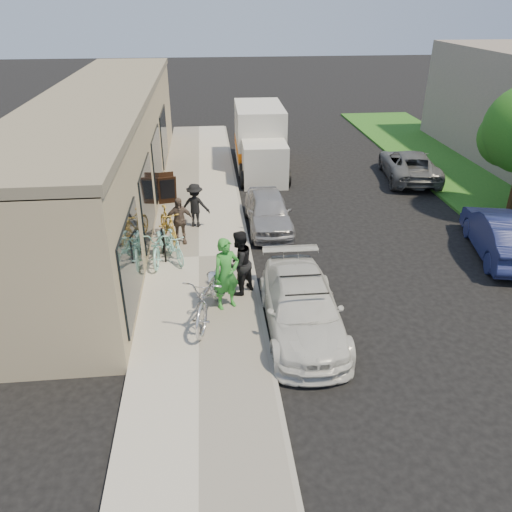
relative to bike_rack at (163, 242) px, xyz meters
name	(u,v)px	position (x,y,z in m)	size (l,w,h in m)	color
ground	(278,312)	(3.02, -3.03, -0.67)	(120.00, 120.00, 0.00)	black
sidewalk	(199,259)	(1.02, -0.03, -0.59)	(3.00, 34.00, 0.15)	#AFAA9D
curb	(250,256)	(2.57, -0.03, -0.60)	(0.12, 34.00, 0.13)	gray
storefront	(107,150)	(-2.22, 4.96, 1.46)	(3.60, 20.00, 4.22)	tan
bike_rack	(163,242)	(0.00, 0.00, 0.00)	(0.15, 0.60, 0.86)	black
sandwich_board	(167,189)	(-0.15, 4.53, 0.04)	(0.79, 0.80, 1.09)	black
sedan_white	(302,307)	(3.46, -3.79, -0.04)	(1.83, 4.34, 1.29)	silver
sedan_silver	(268,211)	(3.40, 2.20, -0.05)	(1.45, 3.62, 1.23)	#A09FA5
moving_truck	(260,142)	(3.85, 8.95, 0.55)	(2.21, 5.63, 2.74)	beige
far_car_blue	(502,234)	(10.24, -0.55, 0.02)	(1.46, 4.19, 1.38)	navy
far_car_gray	(409,165)	(10.12, 6.76, -0.04)	(2.06, 4.47, 1.24)	#515356
tandem_bike	(210,293)	(1.32, -3.25, 0.15)	(0.88, 2.53, 1.33)	silver
woman_rider	(226,274)	(1.74, -2.83, 0.42)	(0.68, 0.45, 1.87)	green
man_standing	(239,263)	(2.09, -2.19, 0.36)	(0.85, 0.66, 1.75)	black
cruiser_bike_a	(174,246)	(0.32, -0.17, -0.07)	(0.42, 1.49, 0.89)	#9BE8DE
cruiser_bike_b	(160,244)	(-0.10, -0.10, 0.00)	(0.68, 1.96, 1.03)	#9BE8DE
cruiser_bike_c	(168,225)	(0.08, 1.15, 0.04)	(0.52, 1.84, 1.11)	gold
bystander_a	(195,205)	(0.94, 2.26, 0.23)	(0.97, 0.56, 1.50)	black
bystander_b	(179,221)	(0.45, 0.98, 0.24)	(0.89, 0.37, 1.52)	brown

